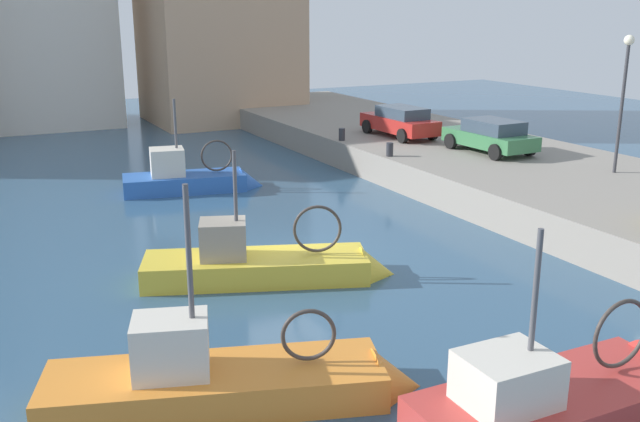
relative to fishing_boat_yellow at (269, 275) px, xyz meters
name	(u,v)px	position (x,y,z in m)	size (l,w,h in m)	color
water_surface	(283,257)	(1.05, 1.43, -0.12)	(80.00, 80.00, 0.00)	#335675
quay_wall	(578,192)	(12.55, 1.43, 0.48)	(9.00, 56.00, 1.20)	gray
fishing_boat_yellow	(269,275)	(0.00, 0.00, 0.00)	(6.76, 3.84, 4.24)	gold
fishing_boat_blue	(193,186)	(1.08, 10.21, 0.04)	(5.66, 2.73, 4.39)	#2D60B7
fishing_boat_red	(570,405)	(2.23, -8.36, 0.02)	(6.01, 2.27, 4.42)	#BC3833
fishing_boat_orange	(235,395)	(-2.94, -5.34, 0.01)	(7.03, 3.68, 4.87)	orange
parked_car_green	(491,136)	(12.50, 6.25, 1.78)	(2.11, 4.08, 1.36)	#387547
parked_car_red	(400,121)	(11.24, 11.09, 1.80)	(1.93, 4.33, 1.39)	red
mooring_bollard_mid	(390,149)	(8.40, 7.43, 1.36)	(0.28, 0.28, 0.55)	#2D2D33
mooring_bollard_north	(342,134)	(8.40, 11.43, 1.36)	(0.28, 0.28, 0.55)	#2D2D33
quay_streetlamp	(625,81)	(14.05, 1.27, 4.34)	(0.36, 0.36, 4.83)	#38383D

